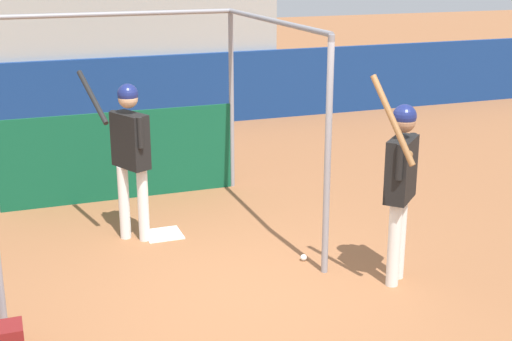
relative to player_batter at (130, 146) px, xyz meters
name	(u,v)px	position (x,y,z in m)	size (l,w,h in m)	color
ground_plane	(253,291)	(0.88, -1.83, -1.18)	(60.00, 60.00, 0.00)	#935B38
outfield_wall	(122,94)	(0.88, 5.64, -0.47)	(24.00, 0.12, 1.43)	navy
bleacher_section	(103,30)	(0.88, 7.70, 0.57)	(6.50, 4.00, 3.51)	#9E9E99
batting_cage	(124,130)	(0.11, 0.97, -0.04)	(3.40, 3.28, 2.60)	gray
home_plate	(164,234)	(0.36, 0.00, -1.17)	(0.44, 0.44, 0.02)	white
player_batter	(130,146)	(0.00, 0.00, 0.00)	(0.71, 0.79, 2.03)	white
player_waiting	(401,175)	(2.37, -2.12, 0.00)	(0.67, 0.79, 2.24)	white
baseball	(304,258)	(1.68, -1.30, -1.14)	(0.07, 0.07, 0.07)	white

